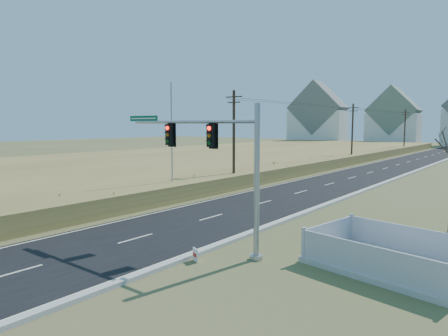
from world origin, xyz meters
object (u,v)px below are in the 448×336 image
traffic_signal_mast (223,161)px  flagpole (172,152)px  open_sign (195,255)px  fence_enclosure (391,262)px

traffic_signal_mast → flagpole: size_ratio=0.93×
open_sign → flagpole: 15.69m
flagpole → open_sign: bearing=-40.8°
traffic_signal_mast → open_sign: 4.30m
fence_enclosure → open_sign: fence_enclosure is taller
traffic_signal_mast → flagpole: (-11.66, 8.17, -0.54)m
open_sign → flagpole: size_ratio=0.06×
fence_enclosure → open_sign: (-6.85, -4.31, 0.02)m
flagpole → fence_enclosure: bearing=-17.1°
traffic_signal_mast → open_sign: size_ratio=15.06×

